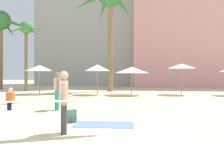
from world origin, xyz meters
TOP-DOWN VIEW (x-y plane):
  - ground at (0.00, 0.00)m, footprint 120.00×120.00m
  - hotel_pink at (9.55, 27.71)m, footprint 18.68×8.31m
  - palm_tree_left at (-13.87, 18.25)m, footprint 6.92×6.67m
  - palm_tree_center at (-9.71, 15.99)m, footprint 3.64×3.65m
  - cafe_umbrella_0 at (-2.09, 13.09)m, footprint 2.03×2.03m
  - cafe_umbrella_1 at (4.47, 14.07)m, footprint 2.21×2.21m
  - cafe_umbrella_2 at (-6.94, 13.08)m, footprint 2.38×2.38m
  - cafe_umbrella_4 at (0.61, 13.21)m, footprint 2.71×2.71m
  - beach_towel at (0.39, 2.37)m, footprint 1.95×1.14m
  - backpack at (-0.73, 2.56)m, footprint 0.34×0.35m
  - person_far_right at (-0.47, 1.01)m, footprint 2.86×1.47m
  - person_far_left at (-5.47, 6.87)m, footprint 0.51×1.00m
  - person_near_right at (-2.22, 5.05)m, footprint 0.41×0.56m

SIDE VIEW (x-z plane):
  - ground at x=0.00m, z-range 0.00..0.00m
  - beach_towel at x=0.39m, z-range 0.00..0.01m
  - backpack at x=-0.73m, z-range -0.01..0.41m
  - person_far_left at x=-5.47m, z-range -0.14..0.74m
  - person_far_right at x=-0.47m, z-range 0.07..1.74m
  - person_near_right at x=-2.22m, z-range 0.08..1.78m
  - cafe_umbrella_4 at x=0.61m, z-range 0.85..3.03m
  - cafe_umbrella_2 at x=-6.94m, z-range 0.93..3.30m
  - cafe_umbrella_0 at x=-2.09m, z-range 0.94..3.32m
  - cafe_umbrella_1 at x=4.47m, z-range 1.03..3.48m
  - palm_tree_center at x=-9.71m, z-range 2.17..8.93m
  - palm_tree_left at x=-13.87m, z-range 2.77..11.30m
  - hotel_pink at x=9.55m, z-range 0.00..14.44m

